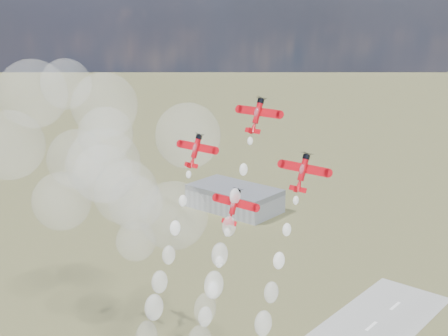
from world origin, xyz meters
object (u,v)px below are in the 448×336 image
object	(u,v)px
plane_lead	(257,115)
plane_right	(303,172)
plane_left	(196,150)
plane_slot	(234,206)
hangar	(235,198)

from	to	relation	value
plane_lead	plane_right	xyz separation A→B (m)	(14.30, -3.94, -9.21)
plane_left	plane_slot	size ratio (longest dim) A/B	1.00
hangar	plane_left	distance (m)	211.30
plane_right	plane_left	bearing A→B (deg)	180.00
plane_lead	plane_left	size ratio (longest dim) A/B	1.00
plane_left	plane_slot	world-z (taller)	plane_left
plane_left	plane_right	distance (m)	28.61
plane_lead	plane_slot	bearing A→B (deg)	-90.00
plane_right	plane_slot	xyz separation A→B (m)	(-14.30, -3.94, -9.21)
plane_left	plane_slot	bearing A→B (deg)	-15.38
plane_lead	hangar	bearing A→B (deg)	129.96
hangar	plane_lead	size ratio (longest dim) A/B	4.56
plane_lead	plane_left	world-z (taller)	plane_lead
hangar	plane_slot	bearing A→B (deg)	-51.42
hangar	plane_right	distance (m)	228.27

